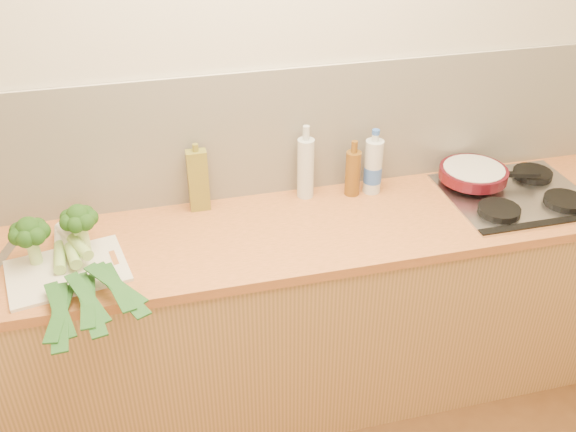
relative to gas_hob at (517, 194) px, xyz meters
name	(u,v)px	position (x,y,z in m)	size (l,w,h in m)	color
room_shell	(264,135)	(-1.02, 0.29, 0.26)	(3.50, 3.50, 3.50)	beige
counter	(282,316)	(-1.02, 0.00, -0.46)	(3.20, 0.62, 0.90)	tan
gas_hob	(517,194)	(0.00, 0.00, 0.00)	(0.58, 0.50, 0.04)	silver
chopping_board	(67,271)	(-1.82, -0.08, -0.01)	(0.40, 0.30, 0.01)	silver
broccoli_left	(29,233)	(-1.93, -0.01, 0.12)	(0.14, 0.14, 0.19)	#ACCC77
broccoli_right	(79,220)	(-1.76, 0.03, 0.13)	(0.14, 0.14, 0.19)	#ACCC77
leek_front	(60,269)	(-1.84, -0.10, 0.02)	(0.11, 0.71, 0.04)	white
leek_mid	(78,269)	(-1.77, -0.15, 0.04)	(0.18, 0.61, 0.04)	white
leek_back	(90,257)	(-1.73, -0.11, 0.06)	(0.32, 0.61, 0.04)	white
skillet	(474,173)	(-0.14, 0.13, 0.05)	(0.42, 0.29, 0.05)	#4D0C15
oil_tin	(198,180)	(-1.31, 0.23, 0.12)	(0.08, 0.05, 0.29)	olive
glass_bottle	(306,167)	(-0.86, 0.23, 0.12)	(0.07, 0.07, 0.32)	silver
amber_bottle	(353,172)	(-0.67, 0.20, 0.09)	(0.06, 0.06, 0.25)	brown
water_bottle	(373,168)	(-0.58, 0.20, 0.10)	(0.08, 0.08, 0.27)	silver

